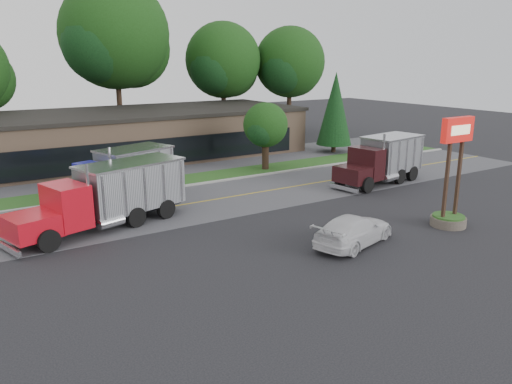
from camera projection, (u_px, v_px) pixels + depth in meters
ground at (263, 249)px, 24.05m from camera, size 140.00×140.00×0.00m
road at (185, 205)px, 31.39m from camera, size 60.00×8.00×0.02m
center_line at (185, 205)px, 31.39m from camera, size 60.00×0.12×0.01m
curb at (160, 190)px, 34.82m from camera, size 60.00×0.30×0.12m
grass_verge at (151, 185)px, 36.29m from camera, size 60.00×3.40×0.03m
far_parking at (128, 172)px, 40.37m from camera, size 60.00×7.00×0.02m
strip_mall at (127, 136)px, 45.78m from camera, size 32.00×12.00×4.00m
bilo_sign at (451, 190)px, 26.91m from camera, size 2.20×1.90×5.95m
tree_far_c at (116, 40)px, 51.28m from camera, size 11.85×11.15×16.90m
tree_far_d at (224, 64)px, 57.26m from camera, size 9.14×8.61×13.04m
tree_far_e at (290, 66)px, 59.81m from camera, size 8.89×8.37×12.69m
evergreen_right at (335, 109)px, 47.98m from camera, size 3.40×3.40×7.73m
tree_verge at (266, 127)px, 40.62m from camera, size 3.86×3.64×5.51m
dump_truck_red at (111, 194)px, 26.96m from camera, size 10.05×5.03×3.36m
dump_truck_blue at (121, 175)px, 31.40m from camera, size 8.04×4.74×3.36m
dump_truck_maroon at (383, 159)px, 36.56m from camera, size 7.92×3.65×3.36m
rally_car at (354, 230)px, 24.52m from camera, size 5.45×3.40×1.47m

